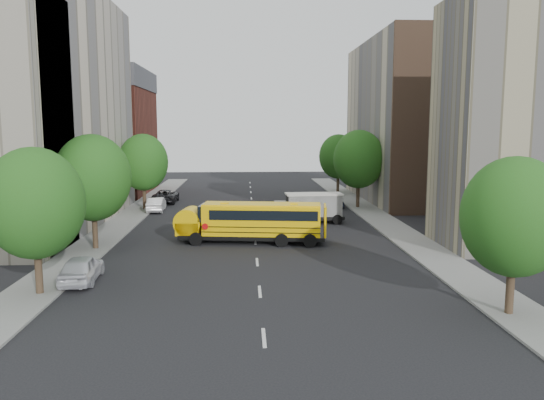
{
  "coord_description": "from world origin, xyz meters",
  "views": [
    {
      "loc": [
        -0.7,
        -40.15,
        8.31
      ],
      "look_at": [
        1.43,
        2.0,
        2.53
      ],
      "focal_mm": 35.0,
      "sensor_mm": 36.0,
      "label": 1
    }
  ],
  "objects": [
    {
      "name": "street_tree_3",
      "position": [
        11.0,
        -18.0,
        4.45
      ],
      "size": [
        4.61,
        4.61,
        7.11
      ],
      "color": "#38281C",
      "rests_on": "ground"
    },
    {
      "name": "parked_car_1",
      "position": [
        -9.6,
        12.68,
        0.71
      ],
      "size": [
        1.69,
        4.38,
        1.42
      ],
      "primitive_type": "imported",
      "rotation": [
        0.0,
        0.0,
        3.18
      ],
      "color": "white",
      "rests_on": "ground"
    },
    {
      "name": "building_left_redbrick",
      "position": [
        -18.0,
        28.0,
        6.5
      ],
      "size": [
        10.0,
        15.0,
        13.0
      ],
      "primitive_type": "cube",
      "color": "maroon",
      "rests_on": "ground"
    },
    {
      "name": "sidewalk_left",
      "position": [
        -11.5,
        5.0,
        0.06
      ],
      "size": [
        3.0,
        80.0,
        0.12
      ],
      "primitive_type": "cube",
      "color": "slate",
      "rests_on": "ground"
    },
    {
      "name": "building_right_sidewall",
      "position": [
        18.0,
        9.0,
        9.0
      ],
      "size": [
        10.1,
        0.3,
        18.0
      ],
      "primitive_type": "cube",
      "color": "brown",
      "rests_on": "ground"
    },
    {
      "name": "lane_markings",
      "position": [
        0.0,
        10.0,
        0.01
      ],
      "size": [
        0.15,
        64.0,
        0.01
      ],
      "primitive_type": "cube",
      "color": "silver",
      "rests_on": "ground"
    },
    {
      "name": "parked_car_4",
      "position": [
        8.8,
        15.01,
        0.7
      ],
      "size": [
        2.01,
        4.23,
        1.4
      ],
      "primitive_type": "imported",
      "rotation": [
        0.0,
        0.0,
        -0.09
      ],
      "color": "#323C58",
      "rests_on": "ground"
    },
    {
      "name": "parked_car_2",
      "position": [
        -9.6,
        19.02,
        0.74
      ],
      "size": [
        2.52,
        5.34,
        1.47
      ],
      "primitive_type": "imported",
      "rotation": [
        0.0,
        0.0,
        3.13
      ],
      "color": "black",
      "rests_on": "ground"
    },
    {
      "name": "street_tree_5",
      "position": [
        11.0,
        26.0,
        4.7
      ],
      "size": [
        4.86,
        4.86,
        7.51
      ],
      "color": "#38281C",
      "rests_on": "ground"
    },
    {
      "name": "building_right_near",
      "position": [
        18.0,
        -4.5,
        8.5
      ],
      "size": [
        10.0,
        7.0,
        17.0
      ],
      "primitive_type": "cube",
      "color": "tan",
      "rests_on": "ground"
    },
    {
      "name": "school_bus",
      "position": [
        -0.32,
        -2.32,
        1.65
      ],
      "size": [
        10.71,
        3.67,
        2.96
      ],
      "rotation": [
        0.0,
        0.0,
        -0.12
      ],
      "color": "black",
      "rests_on": "ground"
    },
    {
      "name": "parked_car_0",
      "position": [
        -9.6,
        -11.77,
        0.75
      ],
      "size": [
        2.03,
        4.49,
        1.5
      ],
      "primitive_type": "imported",
      "rotation": [
        0.0,
        0.0,
        3.2
      ],
      "color": "silver",
      "rests_on": "ground"
    },
    {
      "name": "street_tree_4",
      "position": [
        11.0,
        14.0,
        5.08
      ],
      "size": [
        5.25,
        5.25,
        8.1
      ],
      "color": "#38281C",
      "rests_on": "ground"
    },
    {
      "name": "street_tree_2",
      "position": [
        -11.0,
        14.0,
        4.83
      ],
      "size": [
        4.99,
        4.99,
        7.71
      ],
      "color": "#38281C",
      "rests_on": "ground"
    },
    {
      "name": "safari_truck",
      "position": [
        4.84,
        5.5,
        1.38
      ],
      "size": [
        6.23,
        2.59,
        2.61
      ],
      "rotation": [
        0.0,
        0.0,
        0.05
      ],
      "color": "black",
      "rests_on": "ground"
    },
    {
      "name": "building_right_far",
      "position": [
        18.0,
        20.0,
        9.0
      ],
      "size": [
        10.0,
        22.0,
        18.0
      ],
      "primitive_type": "cube",
      "color": "#BFB395",
      "rests_on": "ground"
    },
    {
      "name": "street_tree_1",
      "position": [
        -11.0,
        -4.0,
        4.95
      ],
      "size": [
        5.12,
        5.12,
        7.9
      ],
      "color": "#38281C",
      "rests_on": "ground"
    },
    {
      "name": "sidewalk_right",
      "position": [
        11.5,
        5.0,
        0.06
      ],
      "size": [
        3.0,
        80.0,
        0.12
      ],
      "primitive_type": "cube",
      "color": "slate",
      "rests_on": "ground"
    },
    {
      "name": "street_tree_0",
      "position": [
        -11.0,
        -14.0,
        4.64
      ],
      "size": [
        4.8,
        4.8,
        7.41
      ],
      "color": "#38281C",
      "rests_on": "ground"
    },
    {
      "name": "ground",
      "position": [
        0.0,
        0.0,
        0.0
      ],
      "size": [
        120.0,
        120.0,
        0.0
      ],
      "primitive_type": "plane",
      "color": "black",
      "rests_on": "ground"
    },
    {
      "name": "building_left_cream",
      "position": [
        -18.0,
        6.0,
        10.0
      ],
      "size": [
        10.0,
        26.0,
        20.0
      ],
      "primitive_type": "cube",
      "color": "beige",
      "rests_on": "ground"
    }
  ]
}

